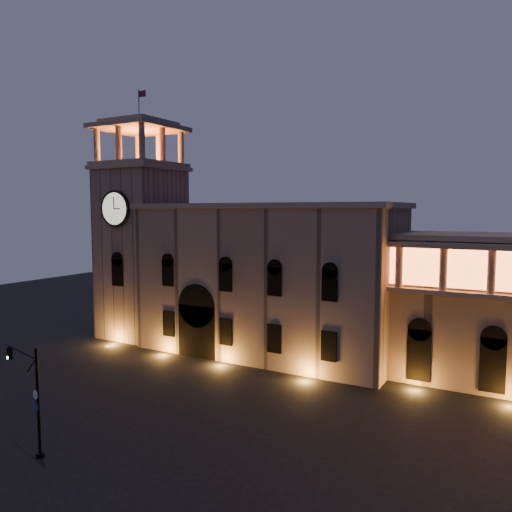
% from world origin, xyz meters
% --- Properties ---
extents(ground, '(160.00, 160.00, 0.00)m').
position_xyz_m(ground, '(0.00, 0.00, 0.00)').
color(ground, black).
rests_on(ground, ground).
extents(government_building, '(30.80, 12.80, 17.60)m').
position_xyz_m(government_building, '(-2.08, 21.93, 8.77)').
color(government_building, '#91755F').
rests_on(government_building, ground).
extents(clock_tower, '(9.80, 9.80, 32.40)m').
position_xyz_m(clock_tower, '(-20.50, 20.98, 12.50)').
color(clock_tower, '#91755F').
rests_on(clock_tower, ground).
extents(traffic_light, '(5.43, 1.64, 7.65)m').
position_xyz_m(traffic_light, '(-4.55, -7.86, 4.02)').
color(traffic_light, black).
rests_on(traffic_light, ground).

